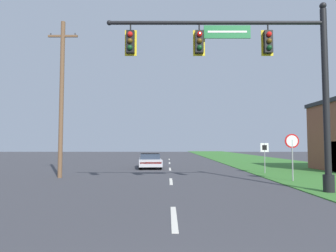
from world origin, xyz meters
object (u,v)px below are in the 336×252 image
object	(u,v)px
signal_mast	(264,73)
route_sign_post	(263,151)
utility_pole_near	(60,96)
car_ahead	(149,161)
stop_sign	(290,147)

from	to	relation	value
signal_mast	route_sign_post	size ratio (longest dim) A/B	4.61
route_sign_post	utility_pole_near	bearing A→B (deg)	-169.45
signal_mast	route_sign_post	world-z (taller)	signal_mast
car_ahead	route_sign_post	distance (m)	9.55
stop_sign	route_sign_post	xyz separation A→B (m)	(-0.11, 4.26, -0.34)
route_sign_post	utility_pole_near	xyz separation A→B (m)	(-12.99, -2.42, 3.38)
signal_mast	stop_sign	xyz separation A→B (m)	(2.60, 3.77, -3.11)
car_ahead	route_sign_post	xyz separation A→B (m)	(8.07, -5.02, 0.92)
signal_mast	utility_pole_near	size ratio (longest dim) A/B	0.99
signal_mast	car_ahead	distance (m)	14.86
car_ahead	utility_pole_near	bearing A→B (deg)	-123.47
route_sign_post	utility_pole_near	distance (m)	13.64
signal_mast	stop_sign	bearing A→B (deg)	55.46
stop_sign	car_ahead	bearing A→B (deg)	131.41
utility_pole_near	stop_sign	bearing A→B (deg)	-7.99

